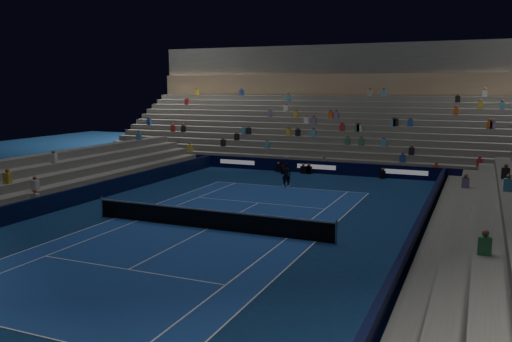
{
  "coord_description": "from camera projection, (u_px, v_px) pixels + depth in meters",
  "views": [
    {
      "loc": [
        12.03,
        -22.29,
        6.84
      ],
      "look_at": [
        0.0,
        6.0,
        2.0
      ],
      "focal_mm": 37.29,
      "sensor_mm": 36.0,
      "label": 1
    }
  ],
  "objects": [
    {
      "name": "ground",
      "position": [
        208.0,
        229.0,
        25.97
      ],
      "size": [
        90.0,
        90.0,
        0.0
      ],
      "primitive_type": "plane",
      "color": "navy",
      "rests_on": "ground"
    },
    {
      "name": "court_surface",
      "position": [
        208.0,
        229.0,
        25.97
      ],
      "size": [
        10.97,
        23.77,
        0.01
      ],
      "primitive_type": "cube",
      "color": "navy",
      "rests_on": "ground"
    },
    {
      "name": "sponsor_barrier_far",
      "position": [
        317.0,
        167.0,
        42.71
      ],
      "size": [
        44.0,
        0.25,
        1.0
      ],
      "primitive_type": "cube",
      "color": "black",
      "rests_on": "ground"
    },
    {
      "name": "sponsor_barrier_east",
      "position": [
        414.0,
        241.0,
        22.15
      ],
      "size": [
        0.25,
        37.0,
        1.0
      ],
      "primitive_type": "cube",
      "color": "black",
      "rests_on": "ground"
    },
    {
      "name": "sponsor_barrier_west",
      "position": [
        54.0,
        202.0,
        29.64
      ],
      "size": [
        0.25,
        37.0,
        1.0
      ],
      "primitive_type": "cube",
      "color": "#081032",
      "rests_on": "ground"
    },
    {
      "name": "grandstand_main",
      "position": [
        345.0,
        124.0,
        50.81
      ],
      "size": [
        44.0,
        15.2,
        11.2
      ],
      "color": "slate",
      "rests_on": "ground"
    },
    {
      "name": "grandstand_east",
      "position": [
        506.0,
        241.0,
        20.74
      ],
      "size": [
        5.0,
        37.0,
        2.5
      ],
      "color": "#61615D",
      "rests_on": "ground"
    },
    {
      "name": "grandstand_west",
      "position": [
        8.0,
        190.0,
        30.92
      ],
      "size": [
        5.0,
        37.0,
        2.5
      ],
      "color": "slate",
      "rests_on": "ground"
    },
    {
      "name": "tennis_net",
      "position": [
        208.0,
        219.0,
        25.89
      ],
      "size": [
        12.9,
        0.1,
        1.1
      ],
      "color": "#B2B2B7",
      "rests_on": "ground"
    },
    {
      "name": "tennis_player",
      "position": [
        286.0,
        175.0,
        36.83
      ],
      "size": [
        0.66,
        0.47,
        1.7
      ],
      "primitive_type": "imported",
      "rotation": [
        0.0,
        0.0,
        3.25
      ],
      "color": "black",
      "rests_on": "ground"
    },
    {
      "name": "broadcast_camera",
      "position": [
        284.0,
        170.0,
        42.64
      ],
      "size": [
        0.6,
        0.99,
        0.63
      ],
      "color": "black",
      "rests_on": "ground"
    }
  ]
}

